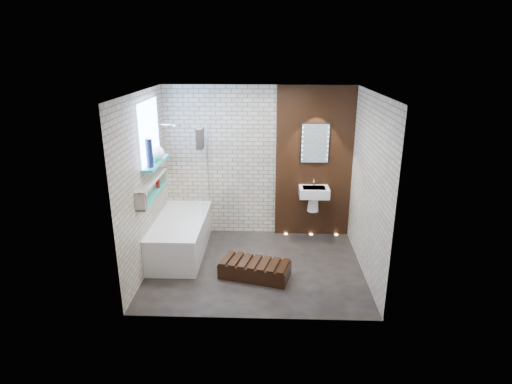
{
  "coord_description": "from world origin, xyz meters",
  "views": [
    {
      "loc": [
        0.2,
        -5.69,
        3.14
      ],
      "look_at": [
        0.0,
        0.15,
        1.15
      ],
      "focal_mm": 29.49,
      "sensor_mm": 36.0,
      "label": 1
    }
  ],
  "objects_px": {
    "washbasin": "(314,195)",
    "led_mirror": "(315,143)",
    "walnut_step": "(255,270)",
    "bath_screen": "(204,169)",
    "bathtub": "(181,235)"
  },
  "relations": [
    {
      "from": "led_mirror",
      "to": "washbasin",
      "type": "bearing_deg",
      "value": -90.0
    },
    {
      "from": "bath_screen",
      "to": "led_mirror",
      "type": "xyz_separation_m",
      "value": [
        1.82,
        0.34,
        0.37
      ]
    },
    {
      "from": "bath_screen",
      "to": "washbasin",
      "type": "relative_size",
      "value": 2.41
    },
    {
      "from": "bathtub",
      "to": "walnut_step",
      "type": "height_order",
      "value": "bathtub"
    },
    {
      "from": "washbasin",
      "to": "led_mirror",
      "type": "distance_m",
      "value": 0.88
    },
    {
      "from": "washbasin",
      "to": "led_mirror",
      "type": "relative_size",
      "value": 0.83
    },
    {
      "from": "bathtub",
      "to": "bath_screen",
      "type": "relative_size",
      "value": 1.24
    },
    {
      "from": "bathtub",
      "to": "bath_screen",
      "type": "bearing_deg",
      "value": 51.1
    },
    {
      "from": "bathtub",
      "to": "washbasin",
      "type": "height_order",
      "value": "washbasin"
    },
    {
      "from": "washbasin",
      "to": "walnut_step",
      "type": "distance_m",
      "value": 1.8
    },
    {
      "from": "washbasin",
      "to": "bathtub",
      "type": "bearing_deg",
      "value": -163.99
    },
    {
      "from": "bathtub",
      "to": "walnut_step",
      "type": "distance_m",
      "value": 1.45
    },
    {
      "from": "bath_screen",
      "to": "walnut_step",
      "type": "xyz_separation_m",
      "value": [
        0.87,
        -1.19,
        -1.17
      ]
    },
    {
      "from": "washbasin",
      "to": "led_mirror",
      "type": "height_order",
      "value": "led_mirror"
    },
    {
      "from": "led_mirror",
      "to": "bathtub",
      "type": "bearing_deg",
      "value": -160.22
    }
  ]
}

